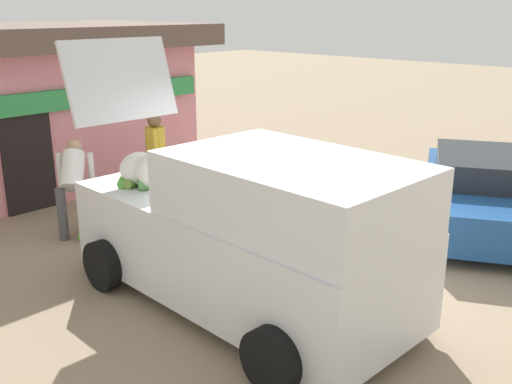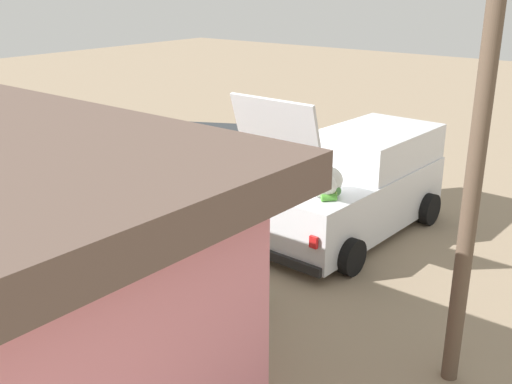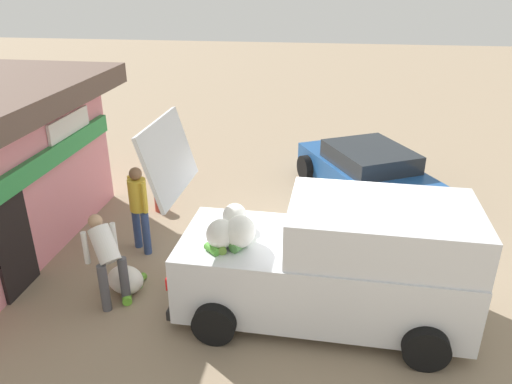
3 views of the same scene
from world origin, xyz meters
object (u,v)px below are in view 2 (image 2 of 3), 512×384
Objects in this scene: delivery_van at (356,185)px; parked_sedan at (209,154)px; vendor_standing at (168,220)px; unloaded_banana_pile at (238,283)px; paint_bucket at (97,243)px; customer_bending at (247,252)px.

delivery_van is 1.06× the size of parked_sedan.
delivery_van is 2.76× the size of vendor_standing.
vendor_standing is 1.56m from unloaded_banana_pile.
unloaded_banana_pile reaches higher than paint_bucket.
vendor_standing is at bearing 7.55° from unloaded_banana_pile.
parked_sedan is at bearing -42.75° from customer_bending.
unloaded_banana_pile is (-4.54, 4.34, -0.37)m from parked_sedan.
vendor_standing is at bearing 1.47° from customer_bending.
unloaded_banana_pile is at bearing 136.32° from parked_sedan.
delivery_van is at bearing 169.09° from parked_sedan.
customer_bending is at bearing 137.25° from parked_sedan.
delivery_van is 3.22× the size of customer_bending.
paint_bucket is at bearing 3.84° from customer_bending.
vendor_standing is 1.91m from paint_bucket.
unloaded_banana_pile is at bearing -173.29° from paint_bucket.
customer_bending is at bearing 155.45° from unloaded_banana_pile.
parked_sedan is 4.94m from paint_bucket.
customer_bending is 3.81× the size of paint_bucket.
customer_bending is at bearing -178.53° from vendor_standing.
vendor_standing is at bearing -173.94° from paint_bucket.
parked_sedan is at bearing -10.91° from delivery_van.
delivery_van reaches higher than customer_bending.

